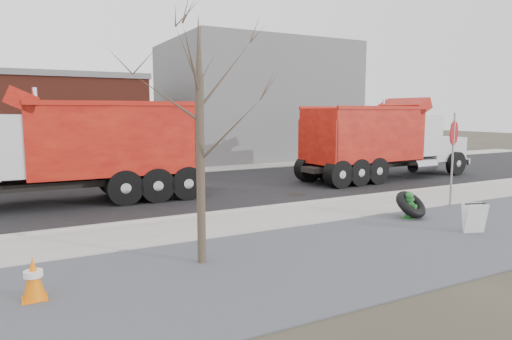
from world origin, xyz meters
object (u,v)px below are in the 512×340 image
sandwich_board (474,218)px  fire_hydrant (409,206)px  stop_sign (453,144)px  dump_truck_red_a (382,138)px  truck_tire (411,204)px  dump_truck_red_b (73,147)px

sandwich_board → fire_hydrant: bearing=116.5°
stop_sign → dump_truck_red_a: dump_truck_red_a is taller
truck_tire → stop_sign: size_ratio=0.36×
truck_tire → sandwich_board: 2.05m
truck_tire → dump_truck_red_a: bearing=52.5°
fire_hydrant → truck_tire: truck_tire is taller
dump_truck_red_b → dump_truck_red_a: bearing=179.0°
stop_sign → sandwich_board: 3.98m
dump_truck_red_b → fire_hydrant: bearing=141.3°
sandwich_board → stop_sign: bearing=68.2°
truck_tire → dump_truck_red_b: size_ratio=0.12×
dump_truck_red_a → dump_truck_red_b: (-13.80, 0.58, 0.07)m
fire_hydrant → dump_truck_red_a: dump_truck_red_a is taller
truck_tire → stop_sign: 3.14m
fire_hydrant → dump_truck_red_b: (-8.61, 7.27, 1.63)m
sandwich_board → dump_truck_red_a: bearing=80.4°
dump_truck_red_a → dump_truck_red_b: bearing=174.5°
fire_hydrant → dump_truck_red_b: 11.39m
truck_tire → dump_truck_red_b: dump_truck_red_b is taller
fire_hydrant → truck_tire: size_ratio=0.72×
stop_sign → dump_truck_red_a: bearing=68.2°
sandwich_board → dump_truck_red_b: size_ratio=0.08×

